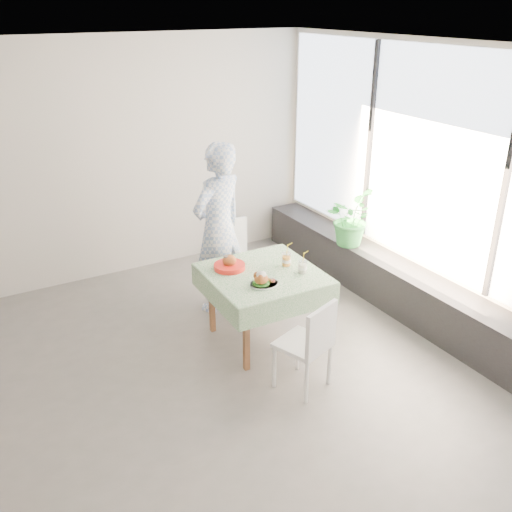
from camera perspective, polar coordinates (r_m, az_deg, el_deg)
floor at (r=5.20m, az=-9.43°, el=-12.94°), size 6.00×6.00×0.00m
ceiling at (r=4.18m, az=-12.17°, el=19.40°), size 6.00×6.00×0.00m
wall_back at (r=6.81m, az=-18.00°, el=8.45°), size 6.00×0.02×2.80m
wall_front at (r=2.61m, az=9.67°, el=-17.35°), size 6.00×0.02×2.80m
wall_right at (r=6.10m, az=16.97°, el=6.84°), size 0.02×5.00×2.80m
window_pane at (r=6.01m, az=17.06°, el=9.07°), size 0.01×4.80×2.18m
window_ledge at (r=6.39m, az=14.48°, el=-3.26°), size 0.40×4.80×0.50m
cafe_table at (r=5.56m, az=0.71°, el=-4.27°), size 1.07×1.07×0.74m
chair_far at (r=6.28m, az=-2.12°, el=-2.51°), size 0.49×0.49×0.95m
chair_near at (r=5.03m, az=4.78°, el=-10.41°), size 0.51×0.51×0.85m
diner at (r=6.00m, az=-3.78°, el=2.75°), size 0.78×0.64×1.85m
main_dish at (r=5.18m, az=0.67°, el=-2.46°), size 0.28×0.28×0.14m
juice_cup_orange at (r=5.56m, az=3.05°, el=-0.38°), size 0.09×0.09×0.26m
juice_cup_lemonade at (r=5.43m, az=4.68°, el=-1.11°), size 0.09×0.09×0.25m
second_dish at (r=5.50m, az=-2.67°, el=-0.88°), size 0.30×0.30×0.14m
potted_plant at (r=6.67m, az=9.31°, el=3.79°), size 0.77×0.77×0.65m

